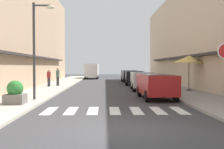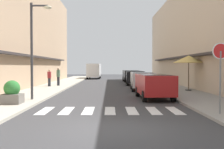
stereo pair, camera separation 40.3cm
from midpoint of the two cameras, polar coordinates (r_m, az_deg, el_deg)
The scene contains 16 objects.
ground_plane at distance 24.69m, azimuth -0.93°, elevation -2.86°, with size 88.29×88.29×0.00m, color #38383A.
sidewalk_left at distance 25.19m, azimuth -12.95°, elevation -2.68°, with size 3.12×56.18×0.12m, color #ADA899.
sidewalk_right at distance 25.28m, azimuth 11.04°, elevation -2.65°, with size 3.12×56.18×0.12m, color gray.
building_row_left at distance 27.41m, azimuth -21.04°, elevation 9.01°, with size 5.50×38.12×11.02m.
building_row_right at distance 27.49m, azimuth 19.00°, elevation 7.71°, with size 5.50×38.12×9.78m.
crosswalk at distance 12.37m, azimuth -0.40°, elevation -7.36°, with size 6.15×2.20×0.01m.
parked_car_near at distance 16.84m, azimuth 8.31°, elevation -1.85°, with size 1.92×4.26×1.47m.
parked_car_mid at distance 22.75m, azimuth 5.76°, elevation -0.93°, with size 1.91×4.02×1.47m.
parked_car_far at distance 29.43m, azimuth 4.11°, elevation -0.34°, with size 1.95×4.13×1.47m.
parked_car_distant at distance 35.11m, azimuth 3.21°, elevation -0.02°, with size 1.90×4.06×1.47m.
delivery_van at distance 44.43m, azimuth -4.36°, elevation 0.95°, with size 2.08×5.43×2.37m.
street_lamp at distance 16.06m, azimuth -15.65°, elevation 6.70°, with size 1.19×0.28×5.32m.
cafe_umbrella at distance 22.11m, azimuth 14.90°, elevation 3.01°, with size 2.36×2.36×2.66m.
planter_corner at distance 14.52m, azimuth -19.88°, elevation -3.63°, with size 0.94×0.94×1.14m.
pedestrian_walking_near at distance 26.22m, azimuth -13.16°, elevation -0.61°, with size 0.34×0.34×1.55m.
pedestrian_walking_far at distance 27.07m, azimuth -11.40°, elevation -0.33°, with size 0.34×0.34×1.71m.
Camera 1 is at (-0.43, -8.56, 1.94)m, focal length 44.92 mm.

